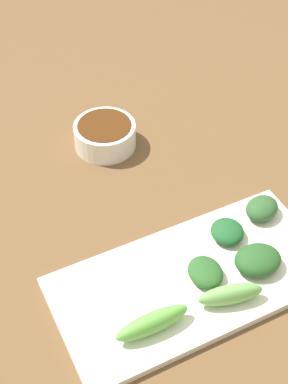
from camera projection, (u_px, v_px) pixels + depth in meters
tabletop at (139, 222)px, 0.84m from camera, size 2.10×2.10×0.02m
sauce_bowl at (105, 134)px, 0.93m from camera, size 0.10×0.10×0.04m
serving_plate at (193, 280)px, 0.75m from camera, size 0.18×0.37×0.01m
broccoli_leafy_0 at (205, 272)px, 0.74m from camera, size 0.06×0.05×0.02m
broccoli_leafy_1 at (258, 260)px, 0.74m from camera, size 0.06×0.07×0.03m
broccoli_stalk_2 at (152, 323)px, 0.68m from camera, size 0.02×0.10×0.03m
broccoli_leafy_3 at (262, 208)px, 0.81m from camera, size 0.06×0.06×0.03m
broccoli_leafy_4 at (227, 232)px, 0.78m from camera, size 0.06×0.05×0.02m
broccoli_stalk_5 at (230, 295)px, 0.71m from camera, size 0.04×0.09×0.03m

